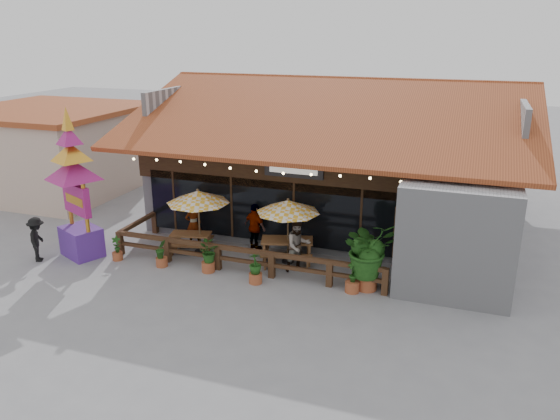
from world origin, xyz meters
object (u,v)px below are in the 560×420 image
at_px(umbrella_left, 198,197).
at_px(picnic_table_left, 191,239).
at_px(picnic_table_right, 287,247).
at_px(thai_sign_tower, 73,174).
at_px(umbrella_right, 288,207).
at_px(pedestrian, 37,239).
at_px(tropical_plant, 369,250).

bearing_deg(umbrella_left, picnic_table_left, -175.06).
relative_size(picnic_table_right, thai_sign_tower, 0.37).
bearing_deg(umbrella_right, pedestrian, -161.45).
xyz_separation_m(picnic_table_left, picnic_table_right, (3.75, 0.23, 0.11)).
relative_size(picnic_table_right, pedestrian, 1.33).
relative_size(umbrella_left, picnic_table_left, 1.70).
bearing_deg(picnic_table_right, pedestrian, -161.45).
bearing_deg(umbrella_left, thai_sign_tower, -156.55).
distance_m(umbrella_right, thai_sign_tower, 7.69).
distance_m(picnic_table_left, tropical_plant, 6.99).
xyz_separation_m(thai_sign_tower, pedestrian, (-1.16, -0.93, -2.29)).
height_order(umbrella_left, pedestrian, umbrella_left).
height_order(umbrella_right, tropical_plant, umbrella_right).
bearing_deg(picnic_table_right, umbrella_left, -176.63).
bearing_deg(picnic_table_left, picnic_table_right, 3.52).
xyz_separation_m(umbrella_right, picnic_table_right, (-0.03, -0.01, -1.52)).
height_order(umbrella_left, thai_sign_tower, thai_sign_tower).
distance_m(picnic_table_left, thai_sign_tower, 4.78).
xyz_separation_m(umbrella_left, picnic_table_left, (-0.37, -0.03, -1.68)).
xyz_separation_m(picnic_table_right, thai_sign_tower, (-7.35, -1.92, 2.52)).
relative_size(tropical_plant, pedestrian, 1.44).
height_order(umbrella_left, picnic_table_left, umbrella_left).
distance_m(umbrella_right, picnic_table_left, 4.11).
relative_size(umbrella_right, tropical_plant, 1.07).
relative_size(umbrella_right, picnic_table_left, 1.46).
distance_m(umbrella_left, tropical_plant, 6.62).
xyz_separation_m(picnic_table_left, tropical_plant, (6.87, -0.95, 0.88)).
relative_size(picnic_table_left, thai_sign_tower, 0.30).
bearing_deg(tropical_plant, umbrella_left, 171.41).
bearing_deg(umbrella_right, picnic_table_left, -176.37).
bearing_deg(picnic_table_left, umbrella_left, 4.94).
xyz_separation_m(picnic_table_left, thai_sign_tower, (-3.61, -1.69, 2.63)).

